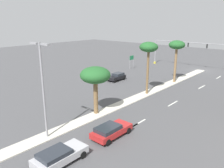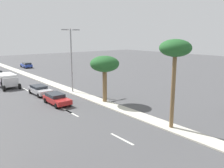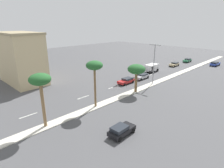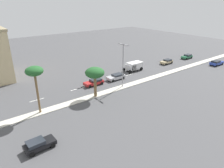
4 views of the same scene
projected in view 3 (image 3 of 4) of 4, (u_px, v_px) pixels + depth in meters
ground_plane at (143, 88)px, 41.86m from camera, size 160.00×160.00×0.00m
median_curb at (166, 78)px, 48.95m from camera, size 1.80×94.47×0.12m
lane_stripe_mid at (28, 116)px, 29.30m from camera, size 0.20×2.80×0.01m
lane_stripe_inboard at (83, 97)px, 36.55m from camera, size 0.20×2.80×0.01m
lane_stripe_trailing at (117, 86)px, 43.21m from camera, size 0.20×2.80×0.01m
lane_stripe_left at (113, 87)px, 42.23m from camera, size 0.20×2.80×0.01m
lane_stripe_right at (150, 75)px, 52.35m from camera, size 0.20×2.80×0.01m
commercial_building at (21, 58)px, 44.00m from camera, size 13.94×7.21×11.98m
palm_tree_inboard at (40, 82)px, 24.15m from camera, size 2.87×2.87×7.63m
palm_tree_outboard at (94, 67)px, 30.21m from camera, size 2.78×2.78×8.01m
palm_tree_rear at (136, 70)px, 37.88m from camera, size 3.65×3.65×5.84m
street_lamp_center at (154, 61)px, 43.01m from camera, size 2.90×0.24×9.26m
sedan_silver_rear at (142, 76)px, 48.60m from camera, size 2.11×4.52×1.27m
sedan_tan_inboard at (174, 64)px, 62.84m from camera, size 1.97×3.96×1.29m
sedan_red_near at (126, 81)px, 44.73m from camera, size 2.01×4.43×1.30m
sedan_green_center at (187, 60)px, 69.42m from camera, size 1.97×3.96×1.33m
sedan_blue_leading at (215, 64)px, 63.47m from camera, size 2.19×4.57×1.40m
sedan_black_right at (121, 130)px, 24.00m from camera, size 2.00×3.91×1.38m
box_truck at (151, 68)px, 55.27m from camera, size 2.65×5.32×2.23m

